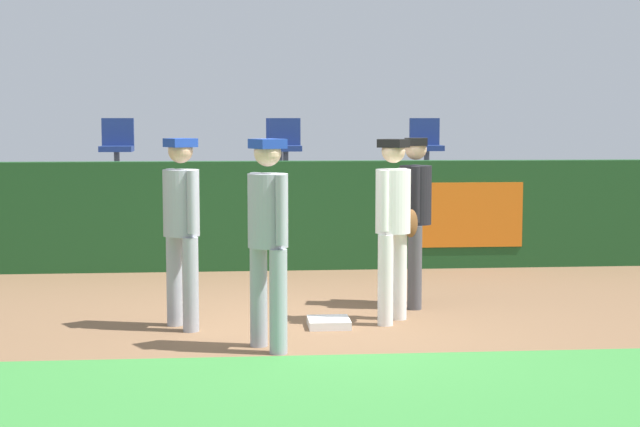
% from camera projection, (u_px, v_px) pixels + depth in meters
% --- Properties ---
extents(ground_plane, '(60.00, 60.00, 0.00)m').
position_uv_depth(ground_plane, '(301.00, 330.00, 9.12)').
color(ground_plane, brown).
extents(grass_foreground_strip, '(18.00, 2.80, 0.01)m').
position_uv_depth(grass_foreground_strip, '(324.00, 404.00, 6.75)').
color(grass_foreground_strip, '#388438').
rests_on(grass_foreground_strip, ground_plane).
extents(first_base, '(0.40, 0.40, 0.08)m').
position_uv_depth(first_base, '(329.00, 323.00, 9.27)').
color(first_base, white).
rests_on(first_base, ground_plane).
extents(player_fielder_home, '(0.54, 0.48, 1.80)m').
position_uv_depth(player_fielder_home, '(394.00, 217.00, 9.39)').
color(player_fielder_home, white).
rests_on(player_fielder_home, ground_plane).
extents(player_runner_visitor, '(0.47, 0.47, 1.83)m').
position_uv_depth(player_runner_visitor, '(268.00, 229.00, 8.25)').
color(player_runner_visitor, '#9EA3AD').
rests_on(player_runner_visitor, ground_plane).
extents(player_coach_visitor, '(0.47, 0.47, 1.81)m').
position_uv_depth(player_coach_visitor, '(181.00, 219.00, 9.11)').
color(player_coach_visitor, '#9EA3AD').
rests_on(player_coach_visitor, ground_plane).
extents(player_umpire, '(0.40, 0.50, 1.80)m').
position_uv_depth(player_umpire, '(415.00, 209.00, 10.20)').
color(player_umpire, '#4C4C51').
rests_on(player_umpire, ground_plane).
extents(field_wall, '(18.00, 0.26, 1.44)m').
position_uv_depth(field_wall, '(284.00, 215.00, 12.75)').
color(field_wall, '#19471E').
rests_on(field_wall, ground_plane).
extents(bleacher_platform, '(18.00, 4.80, 1.17)m').
position_uv_depth(bleacher_platform, '(275.00, 208.00, 15.31)').
color(bleacher_platform, '#59595E').
rests_on(bleacher_platform, ground_plane).
extents(seat_front_left, '(0.46, 0.44, 0.84)m').
position_uv_depth(seat_front_left, '(117.00, 144.00, 13.89)').
color(seat_front_left, '#4C4C51').
rests_on(seat_front_left, bleacher_platform).
extents(seat_front_right, '(0.45, 0.44, 0.84)m').
position_uv_depth(seat_front_right, '(426.00, 143.00, 14.27)').
color(seat_front_right, '#4C4C51').
rests_on(seat_front_right, bleacher_platform).
extents(seat_back_center, '(0.45, 0.44, 0.84)m').
position_uv_depth(seat_back_center, '(280.00, 141.00, 15.88)').
color(seat_back_center, '#4C4C51').
rests_on(seat_back_center, bleacher_platform).
extents(seat_front_center, '(0.46, 0.44, 0.84)m').
position_uv_depth(seat_front_center, '(285.00, 143.00, 14.10)').
color(seat_front_center, '#4C4C51').
rests_on(seat_front_center, bleacher_platform).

